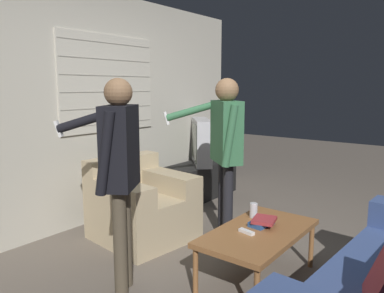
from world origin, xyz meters
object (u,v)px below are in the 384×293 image
object	(u,v)px
soda_can	(254,210)
book_stack	(263,222)
person_right_standing	(225,139)
coffee_table	(259,235)
tv	(201,141)
person_left_standing	(119,161)
spare_remote	(247,232)
armchair_beige	(140,206)

from	to	relation	value
soda_can	book_stack	bearing A→B (deg)	-129.97
book_stack	person_right_standing	bearing A→B (deg)	56.48
book_stack	coffee_table	bearing A→B (deg)	-169.02
person_right_standing	soda_can	size ratio (longest dim) A/B	12.67
tv	person_left_standing	xyz separation A→B (m)	(-2.33, -0.98, 0.21)
spare_remote	soda_can	bearing A→B (deg)	32.06
soda_can	person_left_standing	bearing A→B (deg)	149.22
person_left_standing	spare_remote	xyz separation A→B (m)	(0.62, -0.70, -0.56)
spare_remote	armchair_beige	bearing A→B (deg)	94.23
spare_remote	person_right_standing	bearing A→B (deg)	55.44
spare_remote	tv	bearing A→B (deg)	56.17
book_stack	soda_can	world-z (taller)	soda_can
person_left_standing	spare_remote	world-z (taller)	person_left_standing
coffee_table	person_left_standing	distance (m)	1.21
armchair_beige	tv	distance (m)	1.64
soda_can	spare_remote	size ratio (longest dim) A/B	0.93
tv	spare_remote	size ratio (longest dim) A/B	5.35
coffee_table	tv	xyz separation A→B (m)	(1.59, 1.72, 0.40)
person_left_standing	tv	bearing A→B (deg)	-9.80
person_right_standing	spare_remote	bearing A→B (deg)	173.31
person_right_standing	coffee_table	bearing A→B (deg)	-179.15
person_left_standing	spare_remote	distance (m)	1.09
armchair_beige	person_right_standing	xyz separation A→B (m)	(0.47, -0.70, 0.69)
person_left_standing	person_right_standing	xyz separation A→B (m)	(1.26, -0.09, 0.03)
coffee_table	spare_remote	distance (m)	0.13
armchair_beige	tv	size ratio (longest dim) A/B	1.32
person_left_standing	coffee_table	bearing A→B (deg)	-77.95
armchair_beige	person_right_standing	world-z (taller)	person_right_standing
soda_can	tv	bearing A→B (deg)	48.72
tv	spare_remote	xyz separation A→B (m)	(-1.71, -1.68, -0.34)
armchair_beige	spare_remote	world-z (taller)	armchair_beige
soda_can	spare_remote	xyz separation A→B (m)	(-0.34, -0.13, -0.05)
person_right_standing	spare_remote	xyz separation A→B (m)	(-0.64, -0.61, -0.58)
coffee_table	person_left_standing	xyz separation A→B (m)	(-0.74, 0.75, 0.61)
tv	book_stack	world-z (taller)	tv
coffee_table	armchair_beige	bearing A→B (deg)	87.59
tv	person_right_standing	bearing A→B (deg)	2.52
person_right_standing	book_stack	size ratio (longest dim) A/B	6.84
tv	soda_can	size ratio (longest dim) A/B	5.75
coffee_table	person_right_standing	bearing A→B (deg)	51.39
book_stack	spare_remote	distance (m)	0.22
armchair_beige	book_stack	distance (m)	1.34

